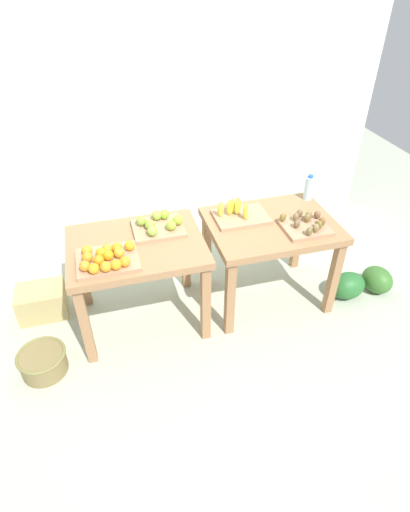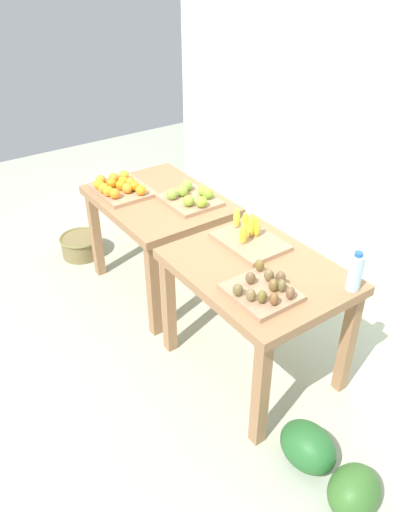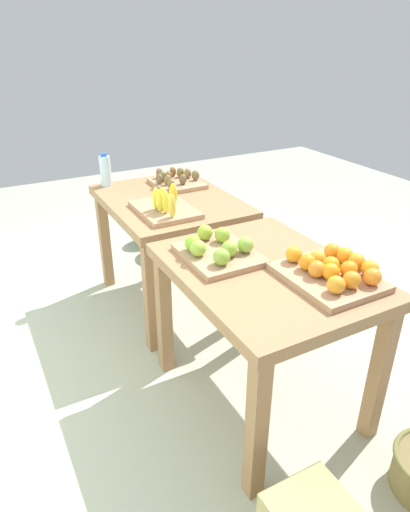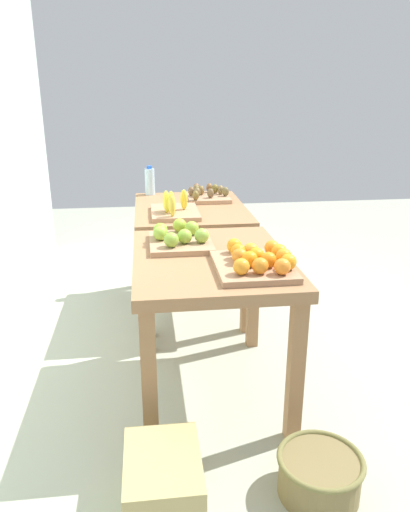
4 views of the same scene
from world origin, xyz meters
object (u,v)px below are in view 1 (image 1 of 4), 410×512
display_table_left (137,256)px  orange_bin (107,258)px  display_table_right (271,235)px  kiwi_bin (306,225)px  water_bottle (309,188)px  apple_bin (159,225)px  banana_crate (239,214)px  cardboard_produce_box (42,302)px  wicker_basket (43,362)px  watermelon_pile (361,283)px

display_table_left → orange_bin: (-0.23, -0.19, 0.16)m
display_table_right → kiwi_bin: size_ratio=2.87×
display_table_right → water_bottle: (0.46, 0.28, 0.23)m
display_table_right → kiwi_bin: (0.22, -0.15, 0.15)m
apple_bin → banana_crate: size_ratio=0.93×
display_table_left → orange_bin: orange_bin is taller
kiwi_bin → water_bottle: size_ratio=1.56×
banana_crate → water_bottle: 0.72m
display_table_right → cardboard_produce_box: bearing=171.3°
wicker_basket → watermelon_pile: bearing=2.8°
orange_bin → water_bottle: bearing=14.7°
display_table_left → cardboard_produce_box: bearing=160.3°
banana_crate → watermelon_pile: (1.11, -0.35, -0.71)m
cardboard_produce_box → orange_bin: bearing=-38.9°
orange_bin → cardboard_produce_box: 1.06m
banana_crate → cardboard_produce_box: banana_crate is taller
banana_crate → wicker_basket: 1.91m
kiwi_bin → watermelon_pile: size_ratio=0.57×
display_table_left → wicker_basket: size_ratio=2.86×
water_bottle → wicker_basket: water_bottle is taller
display_table_right → watermelon_pile: size_ratio=1.63×
display_table_left → wicker_basket: bearing=-156.8°
apple_bin → cardboard_produce_box: 1.27m
apple_bin → watermelon_pile: apple_bin is taller
orange_bin → kiwi_bin: 1.57m
orange_bin → banana_crate: bearing=16.4°
water_bottle → orange_bin: bearing=-165.3°
wicker_basket → cardboard_produce_box: cardboard_produce_box is taller
water_bottle → watermelon_pile: 1.01m
kiwi_bin → display_table_right: bearing=145.3°
orange_bin → banana_crate: banana_crate is taller
display_table_right → banana_crate: banana_crate is taller
apple_bin → watermelon_pile: (1.78, -0.36, -0.71)m
orange_bin → water_bottle: 1.87m
kiwi_bin → watermelon_pile: 0.96m
banana_crate → wicker_basket: bearing=-164.1°
display_table_right → wicker_basket: display_table_right is taller
kiwi_bin → wicker_basket: kiwi_bin is taller
cardboard_produce_box → display_table_left: bearing=-19.7°
apple_bin → watermelon_pile: bearing=-11.4°
watermelon_pile → wicker_basket: (-2.81, -0.14, -0.02)m
display_table_left → kiwi_bin: bearing=-6.5°
banana_crate → cardboard_produce_box: bearing=174.5°
apple_bin → wicker_basket: apple_bin is taller
apple_bin → water_bottle: (1.37, 0.14, 0.07)m
display_table_right → orange_bin: orange_bin is taller
apple_bin → kiwi_bin: bearing=-14.7°
banana_crate → water_bottle: size_ratio=1.90×
display_table_left → cardboard_produce_box: 1.04m
orange_bin → water_bottle: (1.80, 0.47, 0.06)m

